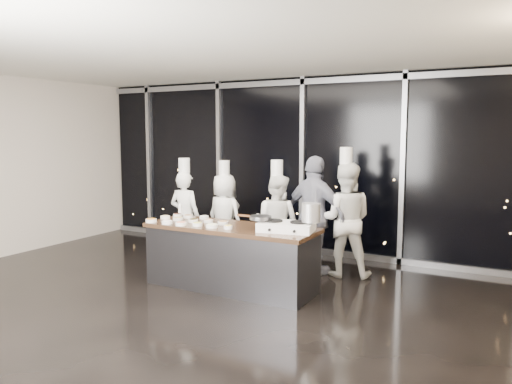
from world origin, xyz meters
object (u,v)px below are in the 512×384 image
(demo_counter, at_px, (231,257))
(guest, at_px, (315,215))
(chef_center, at_px, (277,222))
(chef_right, at_px, (345,219))
(stove, at_px, (286,226))
(frying_pan, at_px, (260,218))
(chef_left, at_px, (225,216))
(stock_pot, at_px, (311,213))
(chef_far_left, at_px, (185,216))

(demo_counter, xyz_separation_m, guest, (0.76, 1.24, 0.47))
(chef_center, relative_size, chef_right, 0.90)
(stove, distance_m, chef_right, 1.40)
(frying_pan, bearing_deg, chef_left, 125.51)
(stock_pot, xyz_separation_m, chef_left, (-2.13, 1.25, -0.40))
(demo_counter, distance_m, chef_left, 1.68)
(demo_counter, relative_size, frying_pan, 4.67)
(frying_pan, bearing_deg, chef_center, 95.41)
(chef_far_left, bearing_deg, chef_left, -138.64)
(demo_counter, relative_size, chef_right, 1.24)
(demo_counter, bearing_deg, chef_left, 125.34)
(stove, relative_size, guest, 0.42)
(chef_far_left, relative_size, chef_center, 1.00)
(demo_counter, relative_size, chef_left, 1.42)
(chef_center, bearing_deg, demo_counter, 83.21)
(stock_pot, distance_m, chef_far_left, 2.75)
(frying_pan, xyz_separation_m, chef_far_left, (-1.95, 0.94, -0.27))
(stock_pot, relative_size, chef_far_left, 0.14)
(frying_pan, bearing_deg, chef_far_left, 143.93)
(guest, bearing_deg, frying_pan, 92.75)
(demo_counter, height_order, stock_pot, stock_pot)
(stove, height_order, frying_pan, frying_pan)
(guest, distance_m, chef_right, 0.46)
(stock_pot, distance_m, chef_left, 2.50)
(frying_pan, relative_size, chef_left, 0.30)
(stock_pot, bearing_deg, chef_right, 88.64)
(chef_left, bearing_deg, chef_far_left, 53.88)
(stove, relative_size, chef_left, 0.45)
(demo_counter, relative_size, stove, 3.15)
(stock_pot, relative_size, guest, 0.13)
(chef_center, bearing_deg, chef_far_left, 10.28)
(demo_counter, xyz_separation_m, frying_pan, (0.50, -0.06, 0.61))
(chef_center, xyz_separation_m, chef_right, (1.03, 0.26, 0.10))
(chef_center, xyz_separation_m, guest, (0.60, 0.12, 0.14))
(chef_far_left, xyz_separation_m, chef_left, (0.49, 0.48, -0.03))
(chef_left, height_order, chef_center, chef_center)
(frying_pan, bearing_deg, demo_counter, 162.37)
(stove, bearing_deg, demo_counter, 170.87)
(chef_right, bearing_deg, chef_center, -2.77)
(stock_pot, bearing_deg, chef_center, 134.49)
(stove, height_order, guest, guest)
(demo_counter, relative_size, chef_center, 1.38)
(demo_counter, distance_m, chef_far_left, 1.73)
(stock_pot, height_order, chef_center, chef_center)
(chef_center, bearing_deg, stock_pot, 136.14)
(frying_pan, xyz_separation_m, chef_center, (-0.33, 1.18, -0.28))
(stock_pot, bearing_deg, guest, 109.61)
(chef_center, height_order, chef_right, chef_right)
(stove, xyz_separation_m, frying_pan, (-0.35, -0.08, 0.10))
(chef_right, bearing_deg, chef_left, -16.02)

